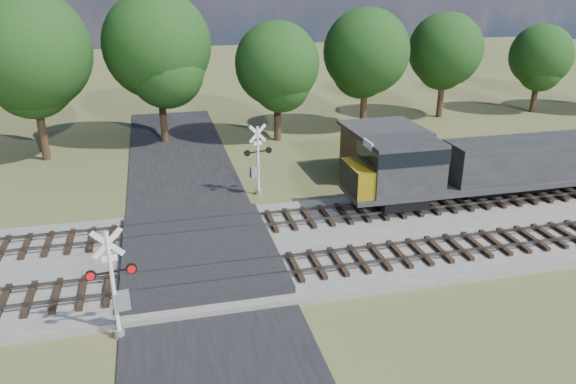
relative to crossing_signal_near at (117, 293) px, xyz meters
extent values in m
plane|color=#464C29|center=(3.37, 4.89, -1.84)|extent=(160.00, 160.00, 0.00)
cube|color=gray|center=(13.37, 5.39, -1.69)|extent=(140.00, 10.00, 0.30)
cube|color=black|center=(3.37, 4.89, -1.80)|extent=(7.00, 60.00, 0.08)
cube|color=#262628|center=(3.37, 5.39, -1.53)|extent=(7.00, 9.00, 0.62)
cube|color=black|center=(5.37, 2.89, -1.45)|extent=(44.00, 2.60, 0.18)
cube|color=#534E47|center=(13.37, 2.17, -1.29)|extent=(140.00, 0.08, 0.15)
cube|color=#534E47|center=(13.37, 3.61, -1.29)|extent=(140.00, 0.08, 0.15)
cube|color=black|center=(5.37, 7.89, -1.45)|extent=(44.00, 2.60, 0.18)
cube|color=#534E47|center=(13.37, 7.17, -1.29)|extent=(140.00, 0.08, 0.15)
cube|color=#534E47|center=(13.37, 8.61, -1.29)|extent=(140.00, 0.08, 0.15)
cylinder|color=silver|center=(-0.09, -0.01, 0.31)|extent=(0.15, 0.15, 4.30)
cylinder|color=gray|center=(-0.09, -0.01, -1.68)|extent=(0.39, 0.39, 0.32)
cube|color=silver|center=(-0.09, -0.01, 2.03)|extent=(1.12, 0.19, 1.12)
cube|color=silver|center=(-0.09, -0.01, 2.03)|extent=(1.12, 0.19, 1.12)
cube|color=silver|center=(-0.09, -0.01, 1.43)|extent=(0.54, 0.10, 0.24)
cube|color=black|center=(-0.09, -0.01, 0.90)|extent=(1.71, 0.29, 0.06)
cylinder|color=red|center=(-0.78, -0.10, 0.90)|extent=(0.40, 0.16, 0.39)
cylinder|color=red|center=(0.60, 0.08, 0.90)|extent=(0.40, 0.16, 0.39)
cube|color=gray|center=(0.18, 0.02, -0.34)|extent=(0.52, 0.38, 0.70)
cylinder|color=silver|center=(7.63, 12.75, 0.27)|extent=(0.15, 0.15, 4.22)
cylinder|color=gray|center=(7.63, 12.75, -1.69)|extent=(0.38, 0.38, 0.32)
cube|color=silver|center=(7.63, 12.75, 1.95)|extent=(1.09, 0.27, 1.10)
cube|color=silver|center=(7.63, 12.75, 1.95)|extent=(1.09, 0.27, 1.10)
cube|color=silver|center=(7.63, 12.75, 1.37)|extent=(0.52, 0.14, 0.23)
cube|color=black|center=(7.63, 12.75, 0.85)|extent=(1.66, 0.41, 0.06)
cylinder|color=red|center=(8.30, 12.89, 0.85)|extent=(0.39, 0.18, 0.38)
cylinder|color=red|center=(6.96, 12.61, 0.85)|extent=(0.39, 0.18, 0.38)
cube|color=gray|center=(7.38, 12.69, -0.37)|extent=(0.53, 0.41, 0.69)
cube|color=#4D3121|center=(16.21, 14.23, -0.32)|extent=(4.48, 4.48, 3.05)
cube|color=#2E2E30|center=(16.21, 14.23, 1.31)|extent=(4.93, 4.93, 0.22)
cylinder|color=black|center=(-5.86, 22.92, 1.08)|extent=(0.56, 0.56, 5.85)
sphere|color=#103310|center=(-5.86, 22.92, 5.77)|extent=(8.20, 8.20, 8.20)
cylinder|color=black|center=(2.55, 25.37, 1.02)|extent=(0.56, 0.56, 5.72)
sphere|color=#103310|center=(2.55, 25.37, 5.60)|extent=(8.01, 8.01, 8.01)
cylinder|color=black|center=(11.31, 23.84, 0.46)|extent=(0.56, 0.56, 4.61)
sphere|color=#103310|center=(11.31, 23.84, 4.15)|extent=(6.46, 6.46, 6.46)
cylinder|color=black|center=(19.04, 25.19, 0.66)|extent=(0.56, 0.56, 5.00)
sphere|color=#103310|center=(19.04, 25.19, 4.66)|extent=(7.00, 7.00, 7.00)
cylinder|color=black|center=(27.47, 27.68, 0.49)|extent=(0.56, 0.56, 4.68)
sphere|color=#103310|center=(27.47, 27.68, 4.24)|extent=(6.55, 6.55, 6.55)
cylinder|color=black|center=(37.09, 27.34, 0.19)|extent=(0.56, 0.56, 4.07)
sphere|color=#103310|center=(37.09, 27.34, 3.45)|extent=(5.70, 5.70, 5.70)
camera|label=1|loc=(1.85, -18.33, 10.81)|focal=35.00mm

